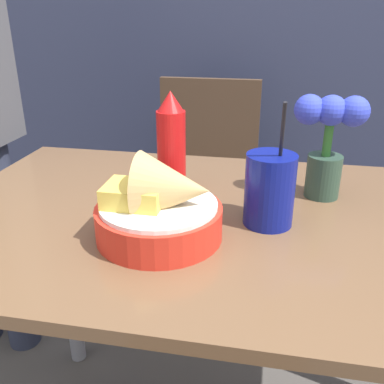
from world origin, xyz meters
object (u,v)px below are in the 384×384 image
at_px(flower_vase, 328,138).
at_px(ketchup_bottle, 171,144).
at_px(chair_far_window, 206,174).
at_px(food_basket, 162,208).
at_px(drink_cup, 269,192).

bearing_deg(flower_vase, ketchup_bottle, -174.70).
distance_m(chair_far_window, ketchup_bottle, 0.80).
relative_size(ketchup_bottle, flower_vase, 1.01).
bearing_deg(flower_vase, food_basket, -140.37).
bearing_deg(drink_cup, chair_far_window, 106.74).
distance_m(ketchup_bottle, flower_vase, 0.33).
relative_size(food_basket, drink_cup, 0.94).
bearing_deg(food_basket, chair_far_window, 94.22).
relative_size(ketchup_bottle, drink_cup, 0.93).
bearing_deg(ketchup_bottle, flower_vase, 5.30).
height_order(chair_far_window, ketchup_bottle, ketchup_bottle).
bearing_deg(chair_far_window, ketchup_bottle, -87.23).
height_order(ketchup_bottle, flower_vase, ketchup_bottle).
relative_size(chair_far_window, food_basket, 3.92).
distance_m(food_basket, drink_cup, 0.21).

